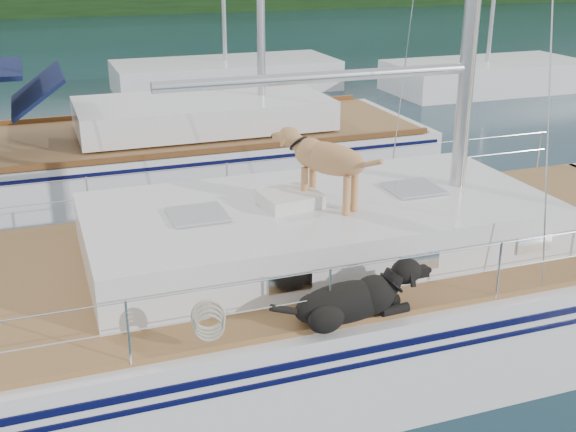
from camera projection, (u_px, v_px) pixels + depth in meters
name	position (u px, v px, depth m)	size (l,w,h in m)	color
ground	(254.00, 353.00, 8.53)	(120.00, 120.00, 0.00)	black
shore_bank	(52.00, 5.00, 48.97)	(92.00, 1.00, 1.20)	#595147
main_sailboat	(261.00, 301.00, 8.31)	(12.00, 3.83, 14.01)	silver
neighbor_sailboat	(150.00, 159.00, 13.95)	(11.00, 3.50, 13.30)	silver
bg_boat_center	(226.00, 76.00, 23.71)	(7.20, 3.00, 11.65)	silver
bg_boat_east	(486.00, 76.00, 23.60)	(6.40, 3.00, 11.65)	silver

